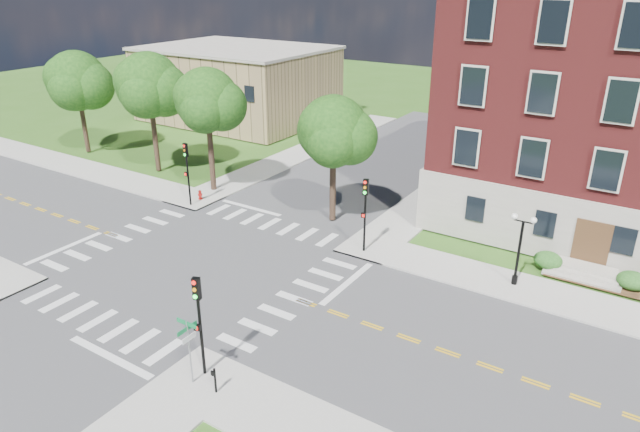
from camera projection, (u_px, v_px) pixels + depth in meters
The scene contains 19 objects.
ground at pixel (197, 265), 34.63m from camera, with size 160.00×160.00×0.00m, color #305B19.
road_ew at pixel (197, 265), 34.63m from camera, with size 90.00×12.00×0.01m, color #3D3D3F.
road_ns at pixel (197, 265), 34.63m from camera, with size 12.00×90.00×0.01m, color #3D3D3F.
sidewalk_ne at pixel (522, 232), 38.82m from camera, with size 34.00×34.00×0.12m.
sidewalk_nw at pixel (193, 158), 54.12m from camera, with size 34.00×34.00×0.12m.
crosswalk_east at pixel (294, 299), 31.05m from camera, with size 2.20×10.20×0.02m, color silver, non-canonical shape.
stop_bar_east at pixel (347, 283), 32.57m from camera, with size 0.40×5.50×0.00m, color silver.
secondary_building at pixel (238, 83), 67.04m from camera, with size 20.40×15.40×8.30m.
tree_a at pixel (77, 81), 53.23m from camera, with size 5.55×5.55×9.64m.
tree_b at pixel (149, 85), 47.73m from camera, with size 5.51×5.51×10.26m.
tree_c at pixel (207, 100), 43.42m from camera, with size 4.90×4.90×9.73m.
tree_d at pixel (333, 131), 38.15m from camera, with size 4.74×4.74×8.87m.
traffic_signal_se at pixel (199, 314), 23.91m from camera, with size 0.37×0.44×4.80m.
traffic_signal_ne at pixel (365, 206), 34.91m from camera, with size 0.37×0.43×4.80m.
traffic_signal_nw at pixel (187, 166), 41.99m from camera, with size 0.35×0.40×4.80m.
twin_lamp_west at pixel (520, 246), 31.36m from camera, with size 1.36×0.36×4.23m.
street_sign_pole at pixel (189, 340), 23.71m from camera, with size 1.10×1.10×3.10m.
push_button_post at pixel (215, 379), 23.72m from camera, with size 0.14×0.21×1.20m.
fire_hydrant at pixel (200, 195), 44.10m from camera, with size 0.35×0.35×0.75m.
Camera 1 is at (22.87, -21.69, 16.44)m, focal length 32.00 mm.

